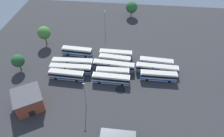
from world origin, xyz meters
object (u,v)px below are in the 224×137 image
bus_row0_slot4 (77,51)px  tree_northwest (132,7)px  bus_row0_slot0 (67,75)px  bus_row0_slot2 (73,63)px  bus_row2_slot1 (158,76)px  lamp_post_mid_lot (85,94)px  tree_north_edge (44,33)px  lamp_post_far_corner (105,20)px  bus_row2_slot2 (157,69)px  bus_row1_slot4 (116,54)px  bus_row0_slot1 (71,69)px  depot_building (28,100)px  bus_row1_slot0 (111,79)px  bus_row2_slot3 (156,63)px  bus_row1_slot2 (114,66)px  bus_row1_slot3 (115,60)px  tree_northeast (18,61)px  bus_row1_slot1 (113,72)px

bus_row0_slot4 → tree_northwest: (20.30, 34.51, 3.19)m
bus_row0_slot0 → bus_row0_slot2: size_ratio=0.82×
bus_row2_slot1 → lamp_post_mid_lot: bearing=-149.3°
bus_row0_slot2 → tree_north_edge: bearing=139.2°
bus_row2_slot1 → tree_northwest: tree_northwest is taller
lamp_post_far_corner → tree_north_edge: (-23.44, -13.89, 0.54)m
lamp_post_far_corner → tree_northwest: bearing=52.2°
tree_northwest → tree_north_edge: 45.42m
bus_row2_slot2 → bus_row1_slot4: bearing=156.4°
bus_row0_slot1 → depot_building: depot_building is taller
bus_row1_slot0 → bus_row2_slot3: bearing=32.9°
bus_row0_slot0 → bus_row2_slot1: (32.15, 2.98, 0.00)m
bus_row1_slot2 → bus_row1_slot3: size_ratio=1.26×
bus_row1_slot4 → tree_northeast: size_ratio=1.87×
bus_row1_slot3 → depot_building: size_ratio=1.03×
bus_row1_slot4 → bus_row0_slot4: bearing=179.0°
bus_row0_slot0 → bus_row1_slot2: size_ratio=0.82×
bus_row0_slot4 → tree_north_edge: tree_north_edge is taller
tree_northwest → lamp_post_mid_lot: bearing=-101.3°
tree_north_edge → bus_row0_slot4: bearing=-20.9°
bus_row0_slot0 → depot_building: bearing=-122.1°
bus_row0_slot4 → bus_row2_slot2: size_ratio=0.79×
bus_row1_slot1 → depot_building: (-24.23, -16.13, 0.98)m
bus_row2_slot2 → bus_row2_slot3: same height
bus_row0_slot1 → bus_row2_slot1: bearing=-0.4°
lamp_post_mid_lot → bus_row0_slot2: bearing=116.4°
bus_row0_slot1 → bus_row0_slot2: 3.37m
bus_row2_slot1 → tree_northeast: 50.42m
bus_row2_slot1 → bus_row2_slot2: bearing=96.7°
depot_building → tree_northeast: bearing=122.5°
bus_row2_slot2 → depot_building: 44.55m
bus_row1_slot1 → lamp_post_far_corner: lamp_post_far_corner is taller
bus_row0_slot2 → tree_northwest: size_ratio=1.92×
bus_row2_slot1 → bus_row2_slot3: bearing=93.7°
bus_row1_slot1 → bus_row1_slot4: bearing=89.2°
bus_row1_slot1 → tree_northeast: bearing=-179.2°
bus_row1_slot3 → depot_building: 33.64m
bus_row1_slot4 → depot_building: 36.00m
bus_row0_slot4 → bus_row1_slot1: 18.76m
bus_row0_slot1 → bus_row1_slot4: 18.57m
bus_row0_slot4 → lamp_post_mid_lot: 26.03m
bus_row0_slot2 → lamp_post_far_corner: (8.74, 26.58, 3.52)m
bus_row1_slot2 → bus_row2_slot3: (15.73, 3.49, -0.00)m
bus_row1_slot2 → depot_building: size_ratio=1.30×
depot_building → lamp_post_mid_lot: lamp_post_mid_lot is taller
bus_row0_slot4 → bus_row2_slot3: same height
bus_row0_slot0 → tree_northeast: (-18.20, 2.55, 2.65)m
bus_row2_slot3 → tree_north_edge: tree_north_edge is taller
bus_row0_slot2 → bus_row0_slot4: 7.03m
bus_row1_slot0 → bus_row2_slot1: (16.36, 3.22, -0.00)m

